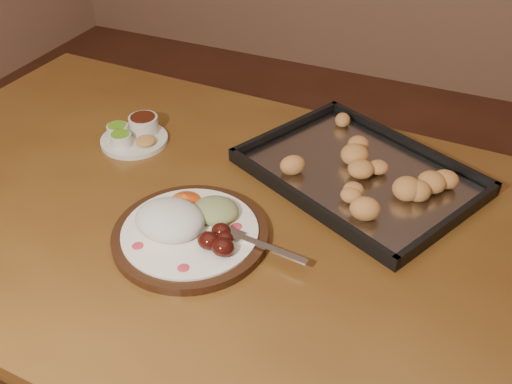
% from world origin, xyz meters
% --- Properties ---
extents(ground, '(4.00, 4.00, 0.00)m').
position_xyz_m(ground, '(0.00, 0.00, 0.00)').
color(ground, brown).
rests_on(ground, ground).
extents(dining_table, '(1.53, 0.96, 0.75)m').
position_xyz_m(dining_table, '(0.10, -0.26, 0.65)').
color(dining_table, brown).
rests_on(dining_table, ground).
extents(dinner_plate, '(0.36, 0.28, 0.07)m').
position_xyz_m(dinner_plate, '(0.10, -0.34, 0.77)').
color(dinner_plate, black).
rests_on(dinner_plate, dining_table).
extents(condiment_saucer, '(0.15, 0.15, 0.05)m').
position_xyz_m(condiment_saucer, '(-0.17, -0.11, 0.77)').
color(condiment_saucer, silver).
rests_on(condiment_saucer, dining_table).
extents(baking_tray, '(0.55, 0.49, 0.05)m').
position_xyz_m(baking_tray, '(0.33, -0.04, 0.77)').
color(baking_tray, black).
rests_on(baking_tray, dining_table).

